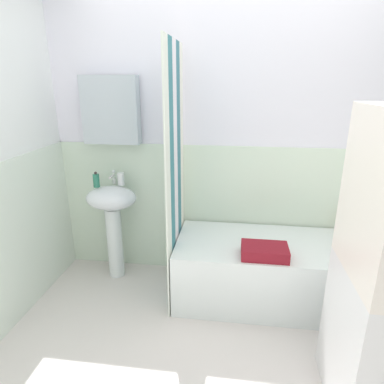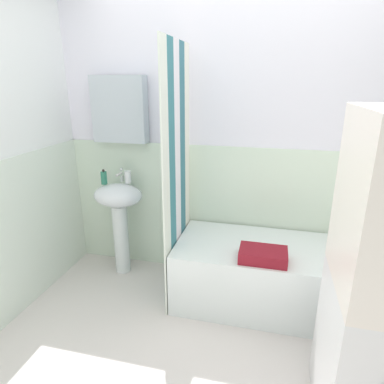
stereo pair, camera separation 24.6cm
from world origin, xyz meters
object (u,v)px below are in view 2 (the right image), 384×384
object	(u,v)px
soap_dispenser	(104,178)
toothbrush_cup	(128,177)
towel_folded	(263,255)
sink	(119,209)
lotion_bottle	(372,228)
bathtub	(277,276)
shampoo_bottle	(356,231)

from	to	relation	value
soap_dispenser	toothbrush_cup	xyz separation A→B (m)	(0.19, 0.08, -0.00)
soap_dispenser	towel_folded	xyz separation A→B (m)	(1.41, -0.37, -0.37)
toothbrush_cup	towel_folded	xyz separation A→B (m)	(1.22, -0.46, -0.37)
sink	lotion_bottle	bearing A→B (deg)	3.18
bathtub	shampoo_bottle	xyz separation A→B (m)	(0.58, 0.26, 0.34)
soap_dispenser	bathtub	bearing A→B (deg)	-5.60
sink	toothbrush_cup	bearing A→B (deg)	43.17
sink	soap_dispenser	size ratio (longest dim) A/B	6.30
toothbrush_cup	soap_dispenser	bearing A→B (deg)	-155.83
bathtub	shampoo_bottle	bearing A→B (deg)	23.72
shampoo_bottle	towel_folded	bearing A→B (deg)	-145.77
sink	soap_dispenser	xyz separation A→B (m)	(-0.11, -0.02, 0.29)
shampoo_bottle	toothbrush_cup	bearing A→B (deg)	-179.37
soap_dispenser	bathtub	world-z (taller)	soap_dispenser
toothbrush_cup	shampoo_bottle	xyz separation A→B (m)	(1.92, 0.02, -0.32)
sink	shampoo_bottle	distance (m)	2.00
sink	toothbrush_cup	xyz separation A→B (m)	(0.07, 0.07, 0.28)
towel_folded	bathtub	bearing A→B (deg)	61.46
soap_dispenser	towel_folded	distance (m)	1.50
lotion_bottle	towel_folded	size ratio (longest dim) A/B	0.70
toothbrush_cup	sink	bearing A→B (deg)	-136.83
lotion_bottle	towel_folded	bearing A→B (deg)	-148.37
bathtub	soap_dispenser	bearing A→B (deg)	174.40
soap_dispenser	toothbrush_cup	bearing A→B (deg)	24.17
toothbrush_cup	lotion_bottle	distance (m)	2.06
shampoo_bottle	towel_folded	world-z (taller)	shampoo_bottle
soap_dispenser	towel_folded	size ratio (longest dim) A/B	0.40
sink	bathtub	world-z (taller)	sink
bathtub	shampoo_bottle	world-z (taller)	shampoo_bottle
bathtub	towel_folded	xyz separation A→B (m)	(-0.12, -0.22, 0.29)
toothbrush_cup	towel_folded	distance (m)	1.35
toothbrush_cup	shampoo_bottle	distance (m)	1.95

